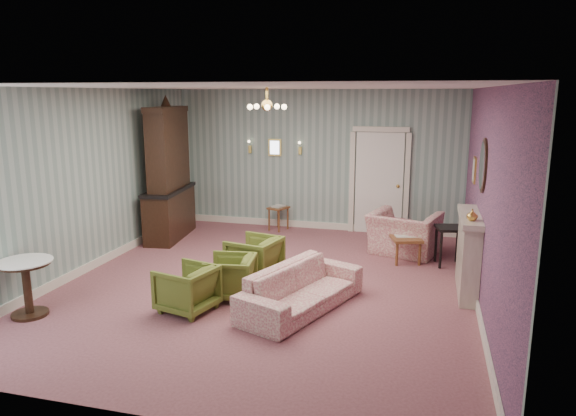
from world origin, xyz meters
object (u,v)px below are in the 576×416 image
(pedestal_table, at_px, (27,288))
(dresser, at_px, (168,170))
(olive_chair_b, at_px, (230,275))
(olive_chair_a, at_px, (187,286))
(wingback_chair, at_px, (404,226))
(olive_chair_c, at_px, (254,256))
(side_table_black, at_px, (449,246))
(coffee_table, at_px, (403,247))
(sofa_chintz, at_px, (302,281))
(fireplace, at_px, (468,254))

(pedestal_table, bearing_deg, dresser, 90.00)
(olive_chair_b, bearing_deg, olive_chair_a, -41.08)
(wingback_chair, bearing_deg, olive_chair_c, 58.00)
(olive_chair_c, relative_size, side_table_black, 1.09)
(olive_chair_b, distance_m, pedestal_table, 2.61)
(coffee_table, bearing_deg, side_table_black, -13.42)
(olive_chair_c, height_order, coffee_table, olive_chair_c)
(olive_chair_b, relative_size, coffee_table, 0.77)
(wingback_chair, height_order, pedestal_table, wingback_chair)
(olive_chair_c, relative_size, wingback_chair, 0.64)
(coffee_table, distance_m, pedestal_table, 5.86)
(olive_chair_b, relative_size, sofa_chintz, 0.34)
(olive_chair_a, bearing_deg, fireplace, 128.82)
(coffee_table, bearing_deg, dresser, 176.86)
(dresser, xyz_separation_m, pedestal_table, (0.00, -3.94, -0.99))
(sofa_chintz, relative_size, fireplace, 1.42)
(olive_chair_a, bearing_deg, wingback_chair, 156.18)
(fireplace, relative_size, side_table_black, 2.10)
(sofa_chintz, relative_size, side_table_black, 2.97)
(sofa_chintz, xyz_separation_m, coffee_table, (1.19, 2.57, -0.17))
(olive_chair_b, xyz_separation_m, sofa_chintz, (1.06, -0.13, 0.05))
(wingback_chair, relative_size, coffee_table, 1.33)
(pedestal_table, bearing_deg, olive_chair_b, 28.65)
(olive_chair_a, xyz_separation_m, side_table_black, (3.39, 2.84, -0.01))
(olive_chair_c, height_order, wingback_chair, wingback_chair)
(coffee_table, bearing_deg, olive_chair_a, -131.05)
(wingback_chair, xyz_separation_m, fireplace, (0.97, -1.71, 0.08))
(wingback_chair, height_order, fireplace, fireplace)
(pedestal_table, bearing_deg, olive_chair_a, 19.23)
(olive_chair_a, relative_size, olive_chair_b, 1.02)
(olive_chair_a, bearing_deg, olive_chair_c, 176.51)
(olive_chair_b, bearing_deg, side_table_black, 118.97)
(olive_chair_b, distance_m, sofa_chintz, 1.07)
(coffee_table, bearing_deg, pedestal_table, -140.92)
(dresser, relative_size, side_table_black, 4.09)
(olive_chair_b, distance_m, side_table_black, 3.76)
(sofa_chintz, bearing_deg, olive_chair_b, 104.09)
(olive_chair_a, height_order, wingback_chair, wingback_chair)
(olive_chair_a, distance_m, side_table_black, 4.42)
(side_table_black, bearing_deg, fireplace, -80.09)
(coffee_table, bearing_deg, sofa_chintz, -114.94)
(side_table_black, distance_m, pedestal_table, 6.36)
(olive_chair_b, height_order, olive_chair_c, olive_chair_c)
(dresser, distance_m, side_table_black, 5.42)
(olive_chair_a, xyz_separation_m, fireplace, (3.60, 1.64, 0.24))
(side_table_black, bearing_deg, olive_chair_c, -154.16)
(wingback_chair, bearing_deg, dresser, 17.41)
(side_table_black, bearing_deg, pedestal_table, -146.49)
(olive_chair_b, bearing_deg, fireplace, 100.23)
(olive_chair_b, distance_m, coffee_table, 3.32)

